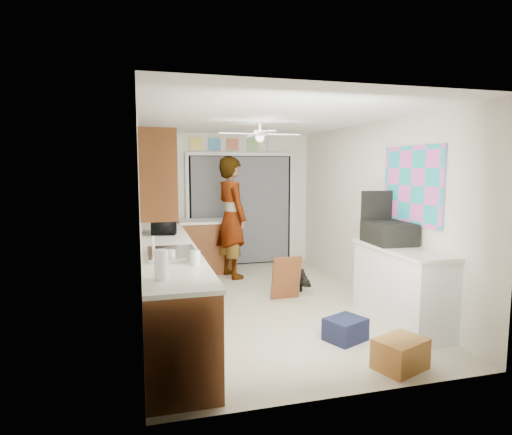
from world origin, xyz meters
TOP-DOWN VIEW (x-y plane):
  - floor at (0.00, 0.00)m, footprint 5.00×5.00m
  - ceiling at (0.00, 0.00)m, footprint 5.00×5.00m
  - wall_back at (0.00, 2.50)m, footprint 3.20×0.00m
  - wall_front at (0.00, -2.50)m, footprint 3.20×0.00m
  - wall_left at (-1.60, 0.00)m, footprint 0.00×5.00m
  - wall_right at (1.60, 0.00)m, footprint 0.00×5.00m
  - left_base_cabinets at (-1.30, 0.00)m, footprint 0.60×4.80m
  - left_countertop at (-1.29, 0.00)m, footprint 0.62×4.80m
  - upper_cabinets at (-1.44, 0.20)m, footprint 0.32×4.00m
  - sink_basin at (-1.29, -1.00)m, footprint 0.50×0.76m
  - faucet at (-1.48, -1.00)m, footprint 0.03×0.03m
  - peninsula_base at (-0.50, 2.00)m, footprint 1.00×0.60m
  - peninsula_top at (-0.50, 2.00)m, footprint 1.04×0.64m
  - back_opening_recess at (0.25, 2.47)m, footprint 2.00×0.06m
  - curtain_panel at (0.25, 2.43)m, footprint 1.90×0.03m
  - door_trim_left at (-0.77, 2.44)m, footprint 0.06×0.04m
  - door_trim_right at (1.27, 2.44)m, footprint 0.06×0.04m
  - door_trim_head at (0.25, 2.44)m, footprint 2.10×0.04m
  - header_frame_0 at (-0.60, 2.47)m, footprint 0.22×0.02m
  - header_frame_1 at (-0.25, 2.47)m, footprint 0.22×0.02m
  - header_frame_2 at (0.10, 2.47)m, footprint 0.22×0.02m
  - header_frame_3 at (0.50, 2.47)m, footprint 0.22×0.02m
  - header_frame_4 at (0.90, 2.47)m, footprint 0.22×0.02m
  - route66_sign at (-0.95, 2.47)m, footprint 0.22×0.02m
  - right_counter_base at (1.35, -1.20)m, footprint 0.50×1.40m
  - right_counter_top at (1.34, -1.20)m, footprint 0.54×1.44m
  - abstract_painting at (1.58, -1.00)m, footprint 0.03×1.15m
  - ceiling_fan at (0.00, 0.20)m, footprint 1.14×1.14m
  - microwave at (-1.29, 0.62)m, footprint 0.38×0.53m
  - jar_a at (-1.11, -1.49)m, footprint 0.11×0.11m
  - jar_b at (-1.31, -1.21)m, footprint 0.09×0.09m
  - paper_towel_roll at (-1.44, -1.98)m, footprint 0.13×0.13m
  - suitcase at (1.32, -0.94)m, footprint 0.50×0.64m
  - suitcase_rim at (1.32, -0.94)m, footprint 0.47×0.61m
  - suitcase_lid at (1.32, -0.65)m, footprint 0.42×0.06m
  - cardboard_box at (0.70, -2.19)m, footprint 0.55×0.48m
  - navy_crate at (0.51, -1.46)m, footprint 0.50×0.46m
  - cabinet_door_panel at (0.36, 0.08)m, footprint 0.43×0.18m
  - man at (-0.12, 1.55)m, footprint 0.66×0.85m
  - dog at (0.60, 0.49)m, footprint 0.40×0.55m

SIDE VIEW (x-z plane):
  - floor at x=0.00m, z-range 0.00..0.00m
  - navy_crate at x=0.51m, z-range 0.00..0.24m
  - cardboard_box at x=0.70m, z-range 0.00..0.29m
  - dog at x=0.60m, z-range 0.00..0.40m
  - cabinet_door_panel at x=0.36m, z-range 0.00..0.63m
  - left_base_cabinets at x=-1.30m, z-range 0.00..0.90m
  - peninsula_base at x=-0.50m, z-range 0.00..0.90m
  - right_counter_base at x=1.35m, z-range 0.00..0.90m
  - left_countertop at x=-1.29m, z-range 0.90..0.94m
  - peninsula_top at x=-0.50m, z-range 0.90..0.94m
  - right_counter_top at x=1.34m, z-range 0.90..0.94m
  - sink_basin at x=-1.29m, z-range 0.92..0.98m
  - suitcase_rim at x=1.32m, z-range 0.95..0.97m
  - jar_b at x=-1.31m, z-range 0.94..1.04m
  - jar_a at x=-1.11m, z-range 0.94..1.08m
  - man at x=-0.12m, z-range 0.00..2.05m
  - faucet at x=-1.48m, z-range 0.94..1.16m
  - back_opening_recess at x=0.25m, z-range 0.00..2.10m
  - door_trim_left at x=-0.77m, z-range 0.00..2.10m
  - door_trim_right at x=1.27m, z-range 0.00..2.10m
  - curtain_panel at x=0.25m, z-range 0.03..2.08m
  - paper_towel_roll at x=-1.44m, z-range 0.94..1.19m
  - suitcase at x=1.32m, z-range 0.94..1.20m
  - microwave at x=-1.29m, z-range 0.94..1.22m
  - wall_back at x=0.00m, z-range -0.35..2.85m
  - wall_front at x=0.00m, z-range -0.35..2.85m
  - wall_left at x=-1.60m, z-range -1.25..3.75m
  - wall_right at x=1.60m, z-range -1.25..3.75m
  - suitcase_lid at x=1.32m, z-range 1.07..1.57m
  - abstract_painting at x=1.58m, z-range 1.17..2.12m
  - upper_cabinets at x=-1.44m, z-range 1.40..2.20m
  - door_trim_head at x=0.25m, z-range 2.09..2.15m
  - header_frame_0 at x=-0.60m, z-range 2.19..2.41m
  - header_frame_1 at x=-0.25m, z-range 2.19..2.41m
  - header_frame_2 at x=0.10m, z-range 2.19..2.41m
  - header_frame_3 at x=0.50m, z-range 2.19..2.41m
  - header_frame_4 at x=0.90m, z-range 2.19..2.41m
  - route66_sign at x=-0.95m, z-range 2.17..2.43m
  - ceiling_fan at x=0.00m, z-range 2.20..2.44m
  - ceiling at x=0.00m, z-range 2.50..2.50m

